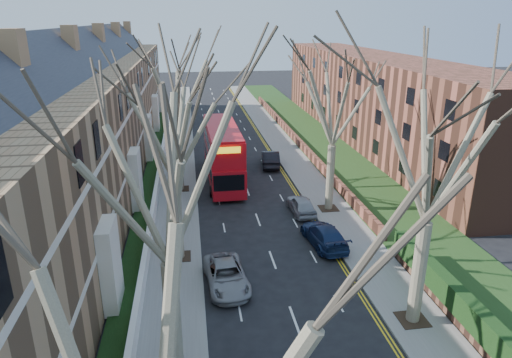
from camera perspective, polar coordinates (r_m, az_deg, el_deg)
name	(u,v)px	position (r m, az deg, el deg)	size (l,w,h in m)	color
pavement_left	(179,154)	(50.49, -9.62, 3.06)	(3.00, 102.00, 0.12)	slate
pavement_right	(287,150)	(51.59, 3.84, 3.65)	(3.00, 102.00, 0.12)	slate
terrace_left	(85,123)	(42.34, -20.62, 6.55)	(9.70, 78.00, 13.60)	#9B734F
flats_right	(373,98)	(57.68, 14.46, 9.79)	(13.97, 54.00, 10.00)	brown
front_wall_left	(159,174)	(42.77, -11.99, 0.67)	(0.30, 78.00, 1.00)	white
grass_verge_right	(325,148)	(52.68, 8.64, 3.91)	(6.00, 102.00, 0.06)	#203C15
tree_left_mid	(161,157)	(16.17, -11.76, 2.65)	(10.50, 10.50, 14.71)	#726951
tree_left_far	(170,111)	(25.96, -10.68, 8.32)	(10.15, 10.15, 14.22)	#726951
tree_left_dist	(174,78)	(37.77, -10.17, 12.27)	(10.50, 10.50, 14.71)	#726951
tree_right_mid	(438,132)	(20.82, 21.77, 5.42)	(10.50, 10.50, 14.71)	#726951
tree_right_far	(335,90)	(33.49, 9.87, 10.85)	(10.15, 10.15, 14.22)	#726951
double_decker_bus	(223,155)	(41.33, -4.17, 3.07)	(3.14, 12.04, 4.98)	#AD0C14
car_left_far	(226,276)	(25.85, -3.73, -11.96)	(2.17, 4.70, 1.31)	gray
car_right_near	(324,235)	(30.40, 8.52, -6.94)	(1.96, 4.82, 1.40)	#15254B
car_right_mid	(301,205)	(34.96, 5.66, -3.22)	(1.60, 3.97, 1.35)	gray
car_right_far	(270,158)	(45.85, 1.82, 2.59)	(1.66, 4.77, 1.57)	black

